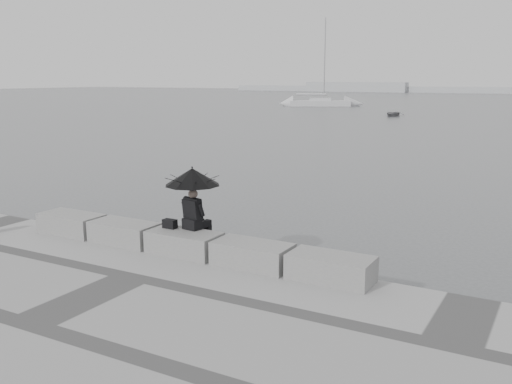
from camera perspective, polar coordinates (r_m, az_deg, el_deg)
The scene contains 11 objects.
ground at distance 13.07m, azimuth -5.92°, elevation -7.76°, with size 360.00×360.00×0.00m, color #4B4E50.
stone_block_far_left at distance 14.71m, azimuth -17.94°, elevation -3.04°, with size 1.60×0.80×0.50m, color slate.
stone_block_left at distance 13.54m, azimuth -13.01°, elevation -4.00°, with size 1.60×0.80×0.50m, color slate.
stone_block_centre at distance 12.50m, azimuth -7.18°, elevation -5.09°, with size 1.60×0.80×0.50m, color slate.
stone_block_right at distance 11.61m, azimuth -0.36°, elevation -6.30°, with size 1.60×0.80×0.50m, color slate.
stone_block_far_right at distance 10.91m, azimuth 7.50°, elevation -7.57°, with size 1.60×0.80×0.50m, color slate.
seated_person at distance 12.44m, azimuth -6.40°, elevation 0.85°, with size 1.22×1.22×1.39m.
bag at distance 12.76m, azimuth -8.61°, elevation -3.16°, with size 0.31×0.17×0.20m, color black.
distant_landmass at distance 165.32m, azimuth 24.22°, elevation 9.27°, with size 180.00×8.00×2.80m.
sailboat_left at distance 86.99m, azimuth 6.41°, elevation 8.88°, with size 9.16×6.00×12.90m.
dinghy at distance 65.98m, azimuth 13.53°, elevation 7.63°, with size 3.13×1.32×0.53m, color gray.
Camera 1 is at (7.16, -10.07, 4.29)m, focal length 40.00 mm.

